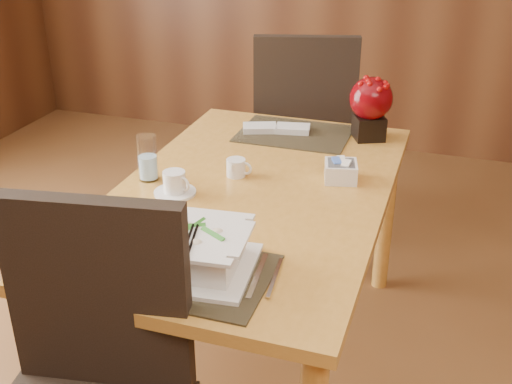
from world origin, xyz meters
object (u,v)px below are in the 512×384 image
(soup_setting, at_px, (199,252))
(coffee_cup, at_px, (175,184))
(bread_plate, at_px, (67,278))
(creamer_jug, at_px, (236,168))
(sugar_caddy, at_px, (341,171))
(far_chair, at_px, (303,126))
(water_glass, at_px, (148,158))
(berry_decor, at_px, (371,104))
(dining_table, at_px, (252,214))

(soup_setting, relative_size, coffee_cup, 2.24)
(bread_plate, bearing_deg, coffee_cup, 84.48)
(creamer_jug, bearing_deg, soup_setting, -75.31)
(coffee_cup, height_order, sugar_caddy, coffee_cup)
(soup_setting, relative_size, far_chair, 0.29)
(water_glass, distance_m, creamer_jug, 0.31)
(berry_decor, bearing_deg, coffee_cup, -126.61)
(water_glass, relative_size, far_chair, 0.15)
(sugar_caddy, bearing_deg, bread_plate, -123.71)
(dining_table, distance_m, creamer_jug, 0.18)
(creamer_jug, height_order, berry_decor, berry_decor)
(water_glass, relative_size, berry_decor, 0.64)
(dining_table, bearing_deg, sugar_caddy, 31.74)
(sugar_caddy, xyz_separation_m, bread_plate, (-0.56, -0.84, -0.03))
(creamer_jug, relative_size, far_chair, 0.08)
(coffee_cup, relative_size, creamer_jug, 1.62)
(water_glass, bearing_deg, dining_table, 5.34)
(water_glass, bearing_deg, far_chair, 75.27)
(soup_setting, bearing_deg, far_chair, 88.45)
(soup_setting, height_order, creamer_jug, soup_setting)
(coffee_cup, relative_size, bread_plate, 1.04)
(water_glass, distance_m, sugar_caddy, 0.67)
(berry_decor, xyz_separation_m, bread_plate, (-0.58, -1.27, -0.14))
(far_chair, bearing_deg, berry_decor, 114.81)
(water_glass, xyz_separation_m, sugar_caddy, (0.64, 0.20, -0.05))
(creamer_jug, bearing_deg, berry_decor, 57.15)
(far_chair, bearing_deg, dining_table, 79.03)
(dining_table, relative_size, water_glass, 9.26)
(dining_table, height_order, coffee_cup, coffee_cup)
(water_glass, xyz_separation_m, berry_decor, (0.67, 0.64, 0.06))
(creamer_jug, bearing_deg, far_chair, 93.78)
(soup_setting, bearing_deg, sugar_caddy, 64.88)
(dining_table, relative_size, sugar_caddy, 13.64)
(soup_setting, bearing_deg, bread_plate, -160.40)
(far_chair, bearing_deg, bread_plate, 67.65)
(far_chair, bearing_deg, soup_setting, 78.43)
(coffee_cup, xyz_separation_m, sugar_caddy, (0.50, 0.28, -0.00))
(soup_setting, xyz_separation_m, bread_plate, (-0.31, -0.15, -0.05))
(water_glass, bearing_deg, soup_setting, -50.94)
(water_glass, height_order, sugar_caddy, water_glass)
(coffee_cup, distance_m, far_chair, 1.19)
(creamer_jug, xyz_separation_m, berry_decor, (0.39, 0.51, 0.11))
(dining_table, bearing_deg, bread_plate, -113.28)
(creamer_jug, height_order, sugar_caddy, sugar_caddy)
(creamer_jug, height_order, far_chair, far_chair)
(berry_decor, height_order, bread_plate, berry_decor)
(water_glass, bearing_deg, bread_plate, -82.67)
(bread_plate, bearing_deg, water_glass, 97.33)
(berry_decor, bearing_deg, soup_setting, -103.54)
(berry_decor, bearing_deg, sugar_caddy, -93.42)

